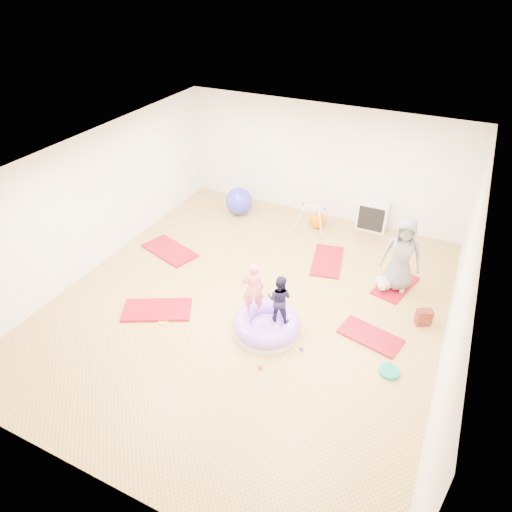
% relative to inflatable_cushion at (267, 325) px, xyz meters
% --- Properties ---
extents(room, '(7.01, 8.01, 2.81)m').
position_rel_inflatable_cushion_xyz_m(room, '(-0.63, 0.59, 1.25)').
color(room, tan).
rests_on(room, ground).
extents(gym_mat_front_left, '(1.41, 1.13, 0.05)m').
position_rel_inflatable_cushion_xyz_m(gym_mat_front_left, '(-2.09, -0.38, -0.12)').
color(gym_mat_front_left, '#A6001C').
rests_on(gym_mat_front_left, ground).
extents(gym_mat_mid_left, '(1.41, 1.00, 0.05)m').
position_rel_inflatable_cushion_xyz_m(gym_mat_mid_left, '(-3.05, 1.42, -0.12)').
color(gym_mat_mid_left, '#A6001C').
rests_on(gym_mat_mid_left, ground).
extents(gym_mat_center_back, '(0.84, 1.31, 0.05)m').
position_rel_inflatable_cushion_xyz_m(gym_mat_center_back, '(0.28, 2.57, -0.12)').
color(gym_mat_center_back, '#A6001C').
rests_on(gym_mat_center_back, ground).
extents(gym_mat_right, '(1.15, 0.75, 0.04)m').
position_rel_inflatable_cushion_xyz_m(gym_mat_right, '(1.70, 0.66, -0.12)').
color(gym_mat_right, '#A6001C').
rests_on(gym_mat_right, ground).
extents(gym_mat_rear_right, '(0.81, 1.20, 0.05)m').
position_rel_inflatable_cushion_xyz_m(gym_mat_rear_right, '(1.80, 2.32, -0.12)').
color(gym_mat_rear_right, '#A6001C').
rests_on(gym_mat_rear_right, ground).
extents(inflatable_cushion, '(1.20, 1.20, 0.38)m').
position_rel_inflatable_cushion_xyz_m(inflatable_cushion, '(0.00, 0.00, 0.00)').
color(inflatable_cushion, white).
rests_on(inflatable_cushion, ground).
extents(child_pink, '(0.46, 0.41, 1.06)m').
position_rel_inflatable_cushion_xyz_m(child_pink, '(-0.29, 0.06, 0.73)').
color(child_pink, '#FC7379').
rests_on(child_pink, inflatable_cushion).
extents(child_navy, '(0.47, 0.38, 0.91)m').
position_rel_inflatable_cushion_xyz_m(child_navy, '(0.19, 0.09, 0.65)').
color(child_navy, '#181533').
rests_on(child_navy, inflatable_cushion).
extents(adult_caregiver, '(0.78, 0.54, 1.53)m').
position_rel_inflatable_cushion_xyz_m(adult_caregiver, '(1.80, 2.26, 0.66)').
color(adult_caregiver, slate).
rests_on(adult_caregiver, gym_mat_rear_right).
extents(infant, '(0.39, 0.40, 0.23)m').
position_rel_inflatable_cushion_xyz_m(infant, '(1.60, 2.11, 0.02)').
color(infant, silver).
rests_on(infant, gym_mat_rear_right).
extents(ball_pit_balls, '(2.41, 1.26, 0.07)m').
position_rel_inflatable_cushion_xyz_m(ball_pit_balls, '(-0.24, -0.23, -0.11)').
color(ball_pit_balls, red).
rests_on(ball_pit_balls, ground).
extents(exercise_ball_blue, '(0.69, 0.69, 0.69)m').
position_rel_inflatable_cushion_xyz_m(exercise_ball_blue, '(-2.46, 3.71, 0.20)').
color(exercise_ball_blue, '#3232D9').
rests_on(exercise_ball_blue, ground).
extents(exercise_ball_orange, '(0.39, 0.39, 0.39)m').
position_rel_inflatable_cushion_xyz_m(exercise_ball_orange, '(-0.41, 3.90, 0.05)').
color(exercise_ball_orange, '#D86A00').
rests_on(exercise_ball_orange, ground).
extents(infant_play_gym, '(0.73, 0.70, 0.56)m').
position_rel_inflatable_cushion_xyz_m(infant_play_gym, '(-0.54, 3.90, 0.23)').
color(infant_play_gym, white).
rests_on(infant_play_gym, ground).
extents(cube_shelf, '(0.70, 0.35, 0.70)m').
position_rel_inflatable_cushion_xyz_m(cube_shelf, '(0.79, 4.38, 0.21)').
color(cube_shelf, white).
rests_on(cube_shelf, ground).
extents(balance_disc, '(0.33, 0.33, 0.07)m').
position_rel_inflatable_cushion_xyz_m(balance_disc, '(2.17, -0.02, -0.11)').
color(balance_disc, '#118A78').
rests_on(balance_disc, ground).
extents(backpack, '(0.32, 0.28, 0.31)m').
position_rel_inflatable_cushion_xyz_m(backpack, '(2.47, 1.41, 0.01)').
color(backpack, '#BE3F28').
rests_on(backpack, ground).
extents(yellow_toy, '(0.18, 0.18, 0.03)m').
position_rel_inflatable_cushion_xyz_m(yellow_toy, '(-1.80, -0.59, -0.13)').
color(yellow_toy, yellow).
rests_on(yellow_toy, ground).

